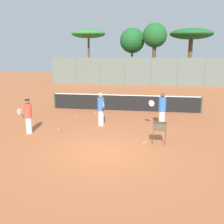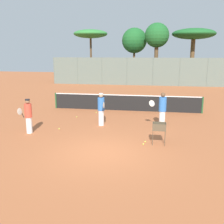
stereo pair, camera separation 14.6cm
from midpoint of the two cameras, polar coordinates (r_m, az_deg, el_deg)
The scene contains 17 objects.
ground_plane at distance 10.34m, azimuth -1.63°, elevation -8.81°, with size 80.00×80.00×0.00m, color #B26038.
tennis_net at distance 17.49m, azimuth 3.26°, elevation 2.11°, with size 9.93×0.10×1.07m.
back_fence at distance 31.13m, azimuth 6.22°, elevation 8.73°, with size 21.24×0.08×3.22m.
tree_0 at distance 35.68m, azimuth 17.46°, elevation 15.73°, with size 5.38×5.38×6.74m.
tree_1 at distance 36.36m, azimuth -4.57°, elevation 16.51°, with size 4.49×4.49×6.76m.
tree_2 at distance 32.98m, azimuth 9.87°, elevation 15.90°, with size 2.90×2.90×7.25m.
tree_3 at distance 34.99m, azimuth 5.01°, elevation 15.19°, with size 3.20×3.20×6.89m.
player_white_outfit at distance 13.10m, azimuth -17.45°, elevation -0.76°, with size 0.39×0.87×1.67m.
player_red_cap at distance 13.67m, azimuth 11.19°, elevation 0.48°, with size 0.94×0.38×1.83m.
player_yellow_shirt at distance 13.83m, azimuth -2.07°, elevation 0.68°, with size 0.52×0.85×1.73m.
ball_cart at distance 11.20m, azimuth 10.50°, elevation -3.50°, with size 0.56×0.41×0.94m.
tennis_ball_0 at distance 11.22m, azimuth 7.21°, elevation -6.96°, with size 0.07×0.07×0.07m, color #D1E54C.
tennis_ball_1 at distance 16.94m, azimuth -3.22°, elevation -0.06°, with size 0.07×0.07×0.07m, color #D1E54C.
tennis_ball_2 at distance 13.54m, azimuth -11.14°, elevation -3.61°, with size 0.07×0.07×0.07m, color #D1E54C.
tennis_ball_3 at distance 15.83m, azimuth -7.43°, elevation -1.07°, with size 0.07×0.07×0.07m, color #D1E54C.
tennis_ball_4 at distance 11.53m, azimuth 7.59°, elevation -6.42°, with size 0.07×0.07×0.07m, color #D1E54C.
parked_car at distance 36.74m, azimuth -1.07°, elevation 7.95°, with size 4.20×1.70×1.60m.
Camera 2 is at (1.97, -9.41, 3.82)m, focal length 42.00 mm.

